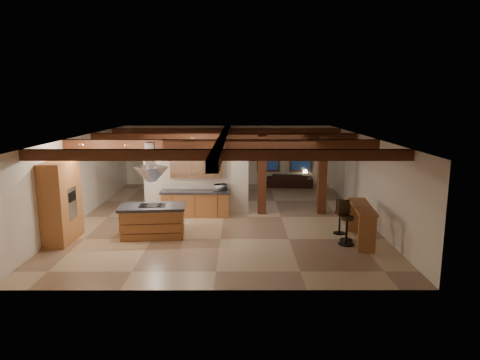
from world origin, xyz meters
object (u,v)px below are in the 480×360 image
object	(u,v)px
bar_counter	(362,217)
sofa	(290,180)
kitchen_island	(153,221)
dining_table	(218,194)

from	to	relation	value
bar_counter	sofa	bearing A→B (deg)	98.18
kitchen_island	dining_table	world-z (taller)	kitchen_island
sofa	kitchen_island	bearing A→B (deg)	63.09
kitchen_island	sofa	size ratio (longest dim) A/B	0.94
dining_table	sofa	size ratio (longest dim) A/B	0.84
kitchen_island	bar_counter	bearing A→B (deg)	-4.50
dining_table	sofa	bearing A→B (deg)	61.87
kitchen_island	dining_table	bearing A→B (deg)	68.74
bar_counter	dining_table	bearing A→B (deg)	131.77
sofa	bar_counter	bearing A→B (deg)	105.00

